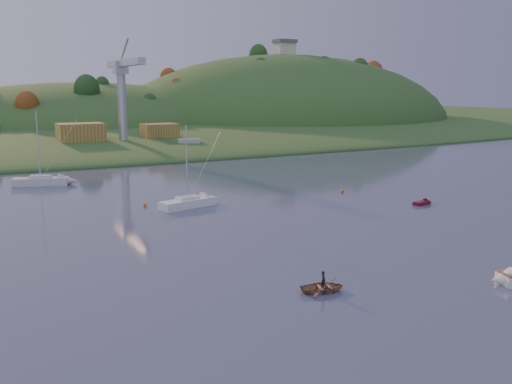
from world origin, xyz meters
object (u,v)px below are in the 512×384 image
sailboat_far (41,180)px  canoe (323,287)px  sailboat_near (188,202)px  red_tender (424,202)px

sailboat_far → canoe: bearing=-59.2°
canoe → sailboat_far: bearing=24.4°
sailboat_near → canoe: (-2.47, -35.66, -0.35)m
sailboat_near → sailboat_far: 32.18m
sailboat_near → canoe: size_ratio=3.08×
sailboat_far → red_tender: 61.73m
red_tender → canoe: bearing=-156.1°
sailboat_near → red_tender: size_ratio=3.33×
sailboat_near → sailboat_far: size_ratio=0.91×
sailboat_far → canoe: (12.59, -64.10, -0.41)m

